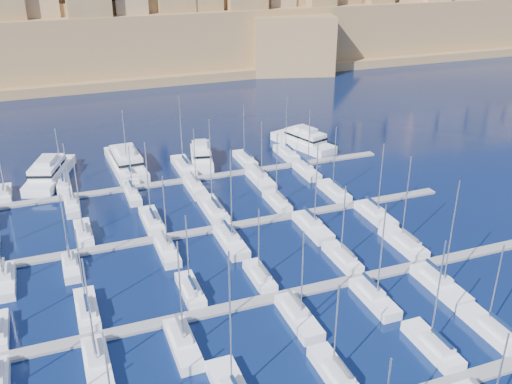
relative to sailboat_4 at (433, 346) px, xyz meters
name	(u,v)px	position (x,y,z in m)	size (l,w,h in m)	color
ground	(246,256)	(-13.48, 28.55, -0.75)	(600.00, 600.00, 0.00)	black
pontoon_mid_near	(276,297)	(-13.48, 16.55, -0.55)	(84.00, 2.00, 0.40)	slate
pontoon_mid_far	(226,227)	(-13.48, 38.55, -0.55)	(84.00, 2.00, 0.40)	slate
pontoon_far	(192,179)	(-13.48, 60.55, -0.55)	(84.00, 2.00, 0.40)	slate
sailboat_3	(335,374)	(-13.16, -0.07, -0.02)	(2.70, 8.99, 12.45)	white
sailboat_4	(433,346)	(0.00, 0.00, 0.00)	(2.74, 9.14, 15.05)	white
sailboat_5	(491,329)	(8.71, 0.10, -0.02)	(2.80, 9.34, 12.73)	white
sailboat_13	(87,310)	(-37.94, 21.98, -0.02)	(2.73, 9.10, 12.72)	white
sailboat_14	(191,290)	(-24.10, 21.59, -0.03)	(2.49, 8.31, 12.30)	white
sailboat_15	(260,276)	(-13.87, 21.46, -0.04)	(2.41, 8.04, 11.56)	white
sailboat_16	(343,258)	(-0.28, 21.78, -0.02)	(2.61, 8.70, 12.76)	white
sailboat_17	(404,242)	(11.05, 22.44, 0.01)	(3.01, 10.04, 15.49)	white
sailboat_19	(97,364)	(-37.90, 10.94, 0.00)	(2.83, 9.45, 15.39)	white
sailboat_20	(183,344)	(-27.88, 10.94, 0.00)	(2.83, 9.45, 15.39)	white
sailboat_21	(298,317)	(-12.65, 10.87, -0.01)	(2.88, 9.59, 13.80)	white
sailboat_22	(374,297)	(-1.34, 11.05, 0.00)	(2.76, 9.21, 15.24)	white
sailboat_23	(440,284)	(8.97, 10.50, 0.03)	(3.10, 10.35, 17.18)	white
sailboat_25	(84,233)	(-36.33, 43.78, -0.01)	(2.61, 8.69, 14.31)	white
sailboat_26	(152,221)	(-24.97, 44.22, 0.00)	(2.88, 9.59, 15.07)	white
sailboat_27	(213,209)	(-13.85, 44.63, 0.03)	(3.13, 10.42, 17.60)	white
sailboat_28	(277,201)	(-1.84, 43.72, -0.01)	(2.57, 8.56, 13.97)	white
sailboat_29	(334,191)	(10.09, 44.09, -0.01)	(2.80, 9.32, 13.72)	white
sailboat_30	(5,281)	(-48.09, 33.15, 0.00)	(2.70, 9.01, 15.42)	white
sailboat_31	(71,266)	(-39.10, 33.86, -0.03)	(2.27, 7.57, 13.05)	white
sailboat_32	(167,251)	(-24.77, 33.30, -0.01)	(2.62, 8.72, 13.80)	white
sailboat_33	(231,241)	(-14.56, 32.58, 0.02)	(3.05, 10.18, 16.86)	white
sailboat_34	(312,226)	(-0.13, 32.53, 0.02)	(3.08, 10.28, 16.04)	white
sailboat_35	(375,214)	(12.15, 32.71, 0.00)	(2.98, 9.92, 14.36)	white
sailboat_36	(5,193)	(-48.73, 65.28, -0.03)	(2.30, 7.67, 12.98)	white
sailboat_37	(63,184)	(-38.13, 65.98, -0.02)	(2.73, 9.10, 12.33)	white
sailboat_38	(129,175)	(-25.31, 66.17, 0.00)	(2.84, 9.48, 14.50)	white
sailboat_39	(184,166)	(-13.67, 66.77, 0.02)	(3.21, 10.70, 16.23)	white
sailboat_40	(245,159)	(-0.13, 66.02, -0.02)	(2.75, 9.18, 13.12)	white
sailboat_41	(287,153)	(9.82, 66.10, -0.01)	(2.80, 9.35, 13.77)	white
sailboat_43	(72,205)	(-37.30, 55.48, -0.02)	(2.50, 8.35, 13.00)	white
sailboat_44	(133,195)	(-26.23, 55.90, -0.05)	(2.25, 7.50, 11.04)	white
sailboat_45	(195,188)	(-14.28, 55.08, -0.02)	(2.75, 9.17, 13.15)	white
sailboat_46	(260,179)	(-0.95, 54.65, -0.01)	(3.01, 10.04, 13.24)	white
sailboat_47	(307,171)	(9.56, 55.21, -0.01)	(2.67, 8.89, 14.23)	white
motor_yacht_a	(49,172)	(-40.43, 70.91, 0.97)	(11.30, 19.20, 5.25)	white
motor_yacht_b	(126,161)	(-24.95, 71.41, 0.97)	(6.65, 19.72, 5.25)	white
motor_yacht_c	(202,156)	(-9.06, 69.07, 0.97)	(7.52, 15.21, 5.25)	white
motor_yacht_d	(304,140)	(16.01, 70.32, 0.97)	(10.30, 17.94, 5.25)	white
fortified_city	(105,23)	(-13.67, 183.81, 13.99)	(460.00, 108.95, 59.52)	brown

